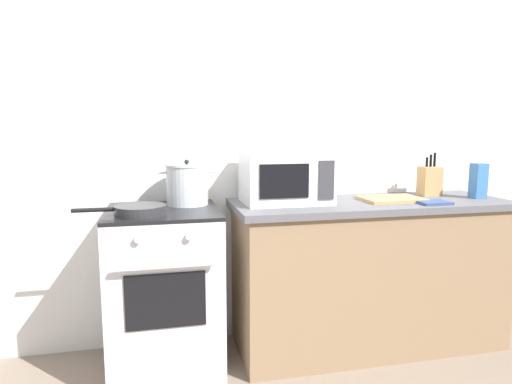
% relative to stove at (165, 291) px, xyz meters
% --- Properties ---
extents(back_wall, '(4.40, 0.10, 2.50)m').
position_rel_stove_xyz_m(back_wall, '(0.65, 0.37, 0.79)').
color(back_wall, silver).
rests_on(back_wall, ground_plane).
extents(lower_cabinet_right, '(1.64, 0.56, 0.88)m').
position_rel_stove_xyz_m(lower_cabinet_right, '(1.25, 0.02, -0.02)').
color(lower_cabinet_right, '#8C7051').
rests_on(lower_cabinet_right, ground_plane).
extents(countertop_right, '(1.70, 0.60, 0.04)m').
position_rel_stove_xyz_m(countertop_right, '(1.25, 0.02, 0.44)').
color(countertop_right, '#59595E').
rests_on(countertop_right, lower_cabinet_right).
extents(stove, '(0.60, 0.64, 0.92)m').
position_rel_stove_xyz_m(stove, '(0.00, 0.00, 0.00)').
color(stove, silver).
rests_on(stove, ground_plane).
extents(stock_pot, '(0.33, 0.24, 0.26)m').
position_rel_stove_xyz_m(stock_pot, '(0.15, 0.14, 0.58)').
color(stock_pot, silver).
rests_on(stock_pot, stove).
extents(frying_pan, '(0.46, 0.26, 0.05)m').
position_rel_stove_xyz_m(frying_pan, '(-0.12, -0.13, 0.48)').
color(frying_pan, '#28282B').
rests_on(frying_pan, stove).
extents(microwave, '(0.50, 0.37, 0.30)m').
position_rel_stove_xyz_m(microwave, '(0.72, 0.08, 0.61)').
color(microwave, white).
rests_on(microwave, countertop_right).
extents(cutting_board, '(0.36, 0.26, 0.02)m').
position_rel_stove_xyz_m(cutting_board, '(1.37, 0.00, 0.47)').
color(cutting_board, tan).
rests_on(cutting_board, countertop_right).
extents(knife_block, '(0.13, 0.10, 0.28)m').
position_rel_stove_xyz_m(knife_block, '(1.72, 0.14, 0.56)').
color(knife_block, tan).
rests_on(knife_block, countertop_right).
extents(pasta_box, '(0.08, 0.08, 0.22)m').
position_rel_stove_xyz_m(pasta_box, '(1.95, -0.03, 0.57)').
color(pasta_box, teal).
rests_on(pasta_box, countertop_right).
extents(oven_mitt, '(0.18, 0.14, 0.02)m').
position_rel_stove_xyz_m(oven_mitt, '(1.55, -0.16, 0.47)').
color(oven_mitt, '#33477A').
rests_on(oven_mitt, countertop_right).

